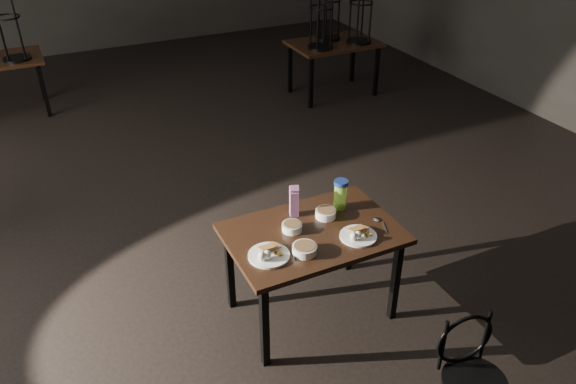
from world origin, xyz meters
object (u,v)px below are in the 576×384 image
main_table (313,240)px  water_bottle (340,194)px  bentwood_chair (470,368)px  juice_carton (294,201)px

main_table → water_bottle: 0.42m
main_table → bentwood_chair: size_ratio=1.52×
main_table → juice_carton: bearing=96.7°
juice_carton → bentwood_chair: juice_carton is taller
main_table → bentwood_chair: (0.37, -1.26, -0.20)m
main_table → water_bottle: size_ratio=5.19×
juice_carton → bentwood_chair: (0.40, -1.50, -0.40)m
water_bottle → bentwood_chair: 1.49m
juice_carton → water_bottle: size_ratio=1.09×
main_table → bentwood_chair: 1.32m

